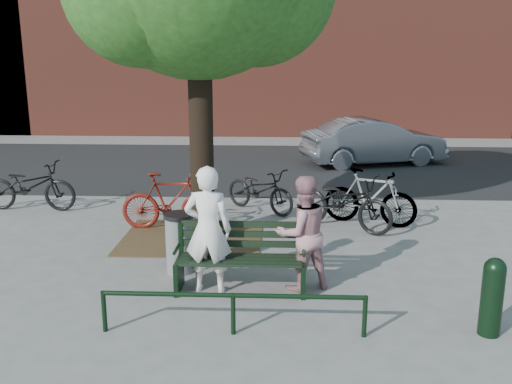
{
  "coord_description": "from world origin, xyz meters",
  "views": [
    {
      "loc": [
        0.53,
        -7.18,
        3.2
      ],
      "look_at": [
        0.17,
        1.0,
        1.14
      ],
      "focal_mm": 40.0,
      "sensor_mm": 36.0,
      "label": 1
    }
  ],
  "objects_px": {
    "park_bench": "(241,256)",
    "parked_car": "(374,142)",
    "bicycle_c": "(260,190)",
    "litter_bin": "(179,243)",
    "bollard": "(492,294)",
    "person_right": "(302,233)",
    "person_left": "(208,230)"
  },
  "relations": [
    {
      "from": "bicycle_c",
      "to": "park_bench",
      "type": "bearing_deg",
      "value": -142.57
    },
    {
      "from": "person_left",
      "to": "bicycle_c",
      "type": "bearing_deg",
      "value": -94.36
    },
    {
      "from": "bollard",
      "to": "litter_bin",
      "type": "relative_size",
      "value": 1.05
    },
    {
      "from": "person_right",
      "to": "bollard",
      "type": "bearing_deg",
      "value": 126.69
    },
    {
      "from": "park_bench",
      "to": "bollard",
      "type": "xyz_separation_m",
      "value": [
        2.95,
        -1.15,
        0.02
      ]
    },
    {
      "from": "bicycle_c",
      "to": "parked_car",
      "type": "relative_size",
      "value": 0.43
    },
    {
      "from": "bollard",
      "to": "bicycle_c",
      "type": "bearing_deg",
      "value": 119.4
    },
    {
      "from": "park_bench",
      "to": "person_right",
      "type": "height_order",
      "value": "person_right"
    },
    {
      "from": "person_left",
      "to": "person_right",
      "type": "relative_size",
      "value": 1.1
    },
    {
      "from": "park_bench",
      "to": "person_right",
      "type": "bearing_deg",
      "value": 4.91
    },
    {
      "from": "park_bench",
      "to": "person_left",
      "type": "distance_m",
      "value": 0.58
    },
    {
      "from": "parked_car",
      "to": "bollard",
      "type": "bearing_deg",
      "value": 162.24
    },
    {
      "from": "bollard",
      "to": "bicycle_c",
      "type": "height_order",
      "value": "bollard"
    },
    {
      "from": "bicycle_c",
      "to": "bollard",
      "type": "bearing_deg",
      "value": -111.44
    },
    {
      "from": "person_right",
      "to": "parked_car",
      "type": "bearing_deg",
      "value": -128.16
    },
    {
      "from": "park_bench",
      "to": "person_right",
      "type": "distance_m",
      "value": 0.89
    },
    {
      "from": "park_bench",
      "to": "litter_bin",
      "type": "xyz_separation_m",
      "value": [
        -0.94,
        0.58,
        -0.03
      ]
    },
    {
      "from": "park_bench",
      "to": "litter_bin",
      "type": "height_order",
      "value": "park_bench"
    },
    {
      "from": "person_left",
      "to": "litter_bin",
      "type": "height_order",
      "value": "person_left"
    },
    {
      "from": "park_bench",
      "to": "parked_car",
      "type": "height_order",
      "value": "parked_car"
    },
    {
      "from": "person_left",
      "to": "parked_car",
      "type": "relative_size",
      "value": 0.44
    },
    {
      "from": "litter_bin",
      "to": "park_bench",
      "type": "bearing_deg",
      "value": -31.79
    },
    {
      "from": "bollard",
      "to": "bicycle_c",
      "type": "distance_m",
      "value": 5.77
    },
    {
      "from": "litter_bin",
      "to": "bicycle_c",
      "type": "xyz_separation_m",
      "value": [
        1.06,
        3.28,
        -0.0
      ]
    },
    {
      "from": "park_bench",
      "to": "litter_bin",
      "type": "relative_size",
      "value": 1.95
    },
    {
      "from": "bicycle_c",
      "to": "parked_car",
      "type": "xyz_separation_m",
      "value": [
        3.04,
        4.98,
        0.21
      ]
    },
    {
      "from": "bicycle_c",
      "to": "person_left",
      "type": "bearing_deg",
      "value": -148.75
    },
    {
      "from": "person_right",
      "to": "litter_bin",
      "type": "xyz_separation_m",
      "value": [
        -1.77,
        0.51,
        -0.34
      ]
    },
    {
      "from": "person_left",
      "to": "litter_bin",
      "type": "distance_m",
      "value": 0.93
    },
    {
      "from": "park_bench",
      "to": "parked_car",
      "type": "bearing_deg",
      "value": 70.35
    },
    {
      "from": "park_bench",
      "to": "bicycle_c",
      "type": "distance_m",
      "value": 3.87
    },
    {
      "from": "person_right",
      "to": "bollard",
      "type": "distance_m",
      "value": 2.47
    }
  ]
}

